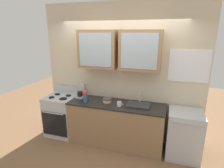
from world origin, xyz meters
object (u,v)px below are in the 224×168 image
at_px(sink_faucet, 139,105).
at_px(cup_near_sink, 119,104).
at_px(dishwasher, 184,134).
at_px(bowl_stack, 107,100).
at_px(coffee_maker, 81,92).
at_px(vase, 85,96).
at_px(stove_range, 62,115).

xyz_separation_m(sink_faucet, cup_near_sink, (-0.35, -0.13, 0.02)).
height_order(sink_faucet, cup_near_sink, sink_faucet).
distance_m(sink_faucet, dishwasher, 0.99).
relative_size(bowl_stack, coffee_maker, 0.63).
relative_size(vase, coffee_maker, 0.88).
bearing_deg(bowl_stack, stove_range, -178.60).
relative_size(stove_range, coffee_maker, 3.72).
bearing_deg(bowl_stack, coffee_maker, 170.29).
relative_size(cup_near_sink, coffee_maker, 0.42).
xyz_separation_m(vase, coffee_maker, (-0.22, 0.25, -0.03)).
height_order(vase, coffee_maker, coffee_maker).
relative_size(bowl_stack, dishwasher, 0.20).
bearing_deg(vase, coffee_maker, 132.22).
relative_size(sink_faucet, dishwasher, 0.50).
bearing_deg(cup_near_sink, vase, -179.44).
distance_m(stove_range, coffee_maker, 0.72).
xyz_separation_m(bowl_stack, dishwasher, (1.51, -0.03, -0.49)).
bearing_deg(bowl_stack, sink_faucet, 0.48).
xyz_separation_m(stove_range, sink_faucet, (1.74, 0.03, 0.46)).
distance_m(stove_range, dishwasher, 2.61).
height_order(stove_range, dishwasher, stove_range).
height_order(stove_range, sink_faucet, sink_faucet).
relative_size(vase, dishwasher, 0.28).
bearing_deg(sink_faucet, vase, -172.43).
relative_size(sink_faucet, vase, 1.77).
relative_size(vase, cup_near_sink, 2.08).
distance_m(vase, cup_near_sink, 0.72).
xyz_separation_m(stove_range, bowl_stack, (1.09, 0.03, 0.48)).
xyz_separation_m(cup_near_sink, dishwasher, (1.22, 0.10, -0.49)).
relative_size(stove_range, dishwasher, 1.20).
height_order(bowl_stack, coffee_maker, coffee_maker).
bearing_deg(dishwasher, bowl_stack, 178.83).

